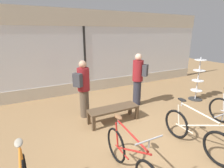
% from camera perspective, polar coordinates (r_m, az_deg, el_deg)
% --- Properties ---
extents(ground_plane, '(24.00, 24.00, 0.00)m').
position_cam_1_polar(ground_plane, '(4.10, 12.33, -19.42)').
color(ground_plane, '#99754C').
extents(shop_back_wall, '(12.00, 0.08, 3.20)m').
position_cam_1_polar(shop_back_wall, '(7.00, -8.97, 10.27)').
color(shop_back_wall, beige).
rests_on(shop_back_wall, ground_plane).
extents(bicycle_left, '(0.46, 1.64, 1.01)m').
position_cam_1_polar(bicycle_left, '(3.16, 5.76, -22.97)').
color(bicycle_left, black).
rests_on(bicycle_left, ground_plane).
extents(bicycle_right, '(0.46, 1.70, 1.02)m').
position_cam_1_polar(bicycle_right, '(4.14, 25.46, -14.24)').
color(bicycle_right, black).
rests_on(bicycle_right, ground_plane).
extents(accessory_rack, '(0.48, 0.48, 1.56)m').
position_cam_1_polar(accessory_rack, '(6.98, 26.12, 0.44)').
color(accessory_rack, '#333333').
rests_on(accessory_rack, ground_plane).
extents(display_bench, '(1.40, 0.44, 0.41)m').
position_cam_1_polar(display_bench, '(4.82, 0.51, -8.54)').
color(display_bench, brown).
rests_on(display_bench, ground_plane).
extents(customer_near_rack, '(0.52, 0.56, 1.74)m').
position_cam_1_polar(customer_near_rack, '(5.79, 8.53, 1.94)').
color(customer_near_rack, '#2D2D38').
rests_on(customer_near_rack, ground_plane).
extents(customer_by_window, '(0.56, 0.50, 1.65)m').
position_cam_1_polar(customer_by_window, '(4.96, -9.35, -1.15)').
color(customer_by_window, brown).
rests_on(customer_by_window, ground_plane).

